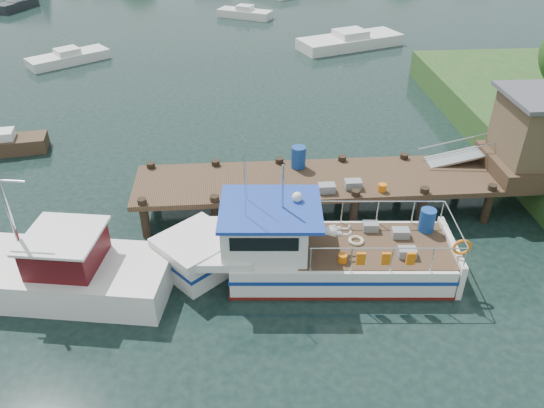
{
  "coord_description": "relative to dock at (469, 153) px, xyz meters",
  "views": [
    {
      "loc": [
        -2.16,
        -17.02,
        11.38
      ],
      "look_at": [
        -1.0,
        -1.5,
        1.3
      ],
      "focal_mm": 35.0,
      "sensor_mm": 36.0,
      "label": 1
    }
  ],
  "objects": [
    {
      "name": "dock",
      "position": [
        0.0,
        0.0,
        0.0
      ],
      "size": [
        16.6,
        3.0,
        4.78
      ],
      "color": "#422F1F",
      "rests_on": "ground"
    },
    {
      "name": "moored_c",
      "position": [
        -0.13,
        21.13,
        -1.79
      ],
      "size": [
        8.04,
        5.14,
        1.2
      ],
      "rotation": [
        0.0,
        0.0,
        0.19
      ],
      "color": "silver",
      "rests_on": "ground"
    },
    {
      "name": "moored_e",
      "position": [
        -28.15,
        34.91,
        -1.8
      ],
      "size": [
        3.03,
        4.49,
        1.18
      ],
      "rotation": [
        0.0,
        0.0,
        -0.24
      ],
      "color": "black",
      "rests_on": "ground"
    },
    {
      "name": "lobster_boat",
      "position": [
        -6.68,
        -3.65,
        -1.38
      ],
      "size": [
        9.92,
        3.5,
        4.75
      ],
      "rotation": [
        0.0,
        0.0,
        -0.08
      ],
      "color": "silver",
      "rests_on": "ground"
    },
    {
      "name": "moored_b",
      "position": [
        -7.47,
        30.33,
        -1.86
      ],
      "size": [
        4.86,
        3.49,
        1.03
      ],
      "rotation": [
        0.0,
        0.0,
        0.15
      ],
      "color": "silver",
      "rests_on": "ground"
    },
    {
      "name": "moored_a",
      "position": [
        -19.66,
        18.98,
        -1.89
      ],
      "size": [
        5.26,
        4.49,
        0.96
      ],
      "rotation": [
        0.0,
        0.0,
        0.28
      ],
      "color": "silver",
      "rests_on": "ground"
    },
    {
      "name": "work_boat",
      "position": [
        -14.85,
        -3.86,
        -1.52
      ],
      "size": [
        8.68,
        3.81,
        4.53
      ],
      "rotation": [
        0.0,
        0.0,
        -0.17
      ],
      "color": "silver",
      "rests_on": "ground"
    },
    {
      "name": "moored_rowboat",
      "position": [
        -19.35,
        5.87,
        -1.84
      ],
      "size": [
        3.83,
        1.78,
        1.07
      ],
      "rotation": [
        0.0,
        0.0,
        -0.38
      ],
      "color": "#422F1F",
      "rests_on": "ground"
    },
    {
      "name": "ground_plane",
      "position": [
        -6.51,
        -0.01,
        -2.24
      ],
      "size": [
        160.0,
        160.0,
        0.0
      ],
      "primitive_type": "plane",
      "color": "black"
    }
  ]
}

